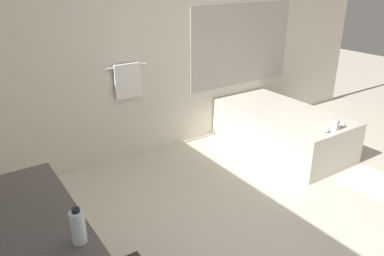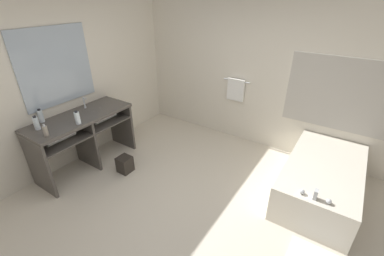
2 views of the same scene
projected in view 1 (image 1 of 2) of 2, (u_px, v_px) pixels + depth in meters
ground_plane at (276, 244)px, 3.19m from camera, size 16.00×16.00×0.00m
wall_back_with_blinds at (150, 45)px, 4.40m from camera, size 7.40×0.13×2.70m
bathtub at (282, 127)px, 4.83m from camera, size 0.92×1.72×0.63m
water_bottle_3 at (78, 227)px, 1.82m from camera, size 0.07×0.07×0.20m
bath_mat at (384, 187)px, 4.01m from camera, size 0.54×0.82×0.02m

